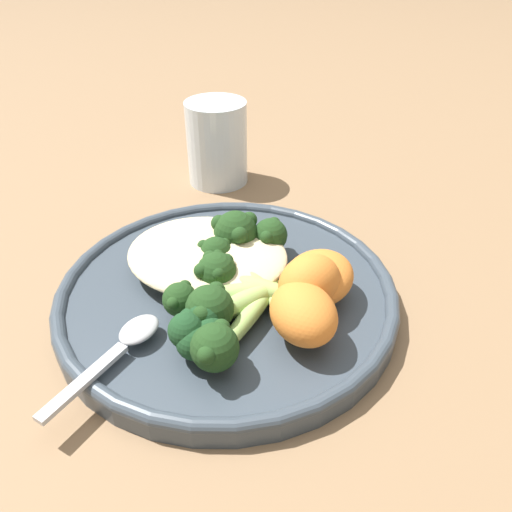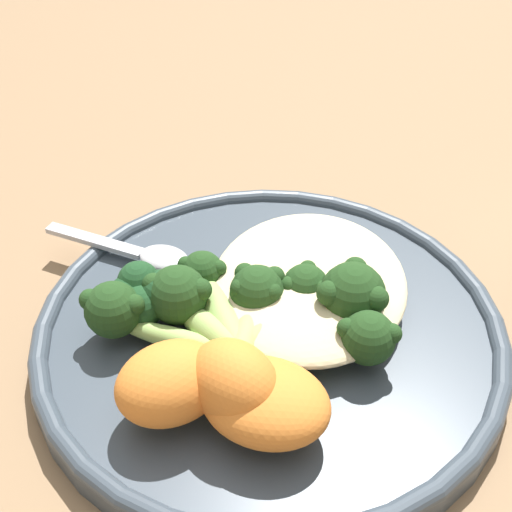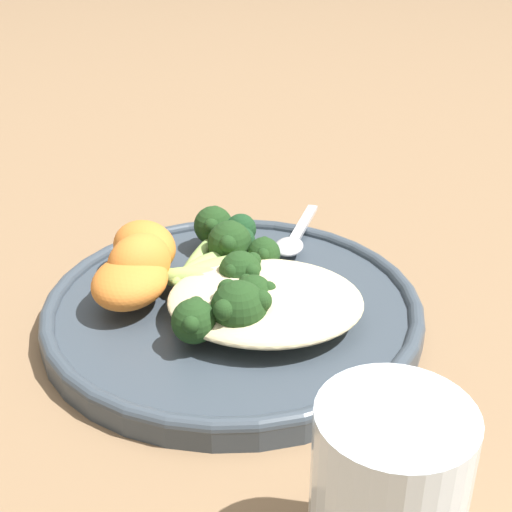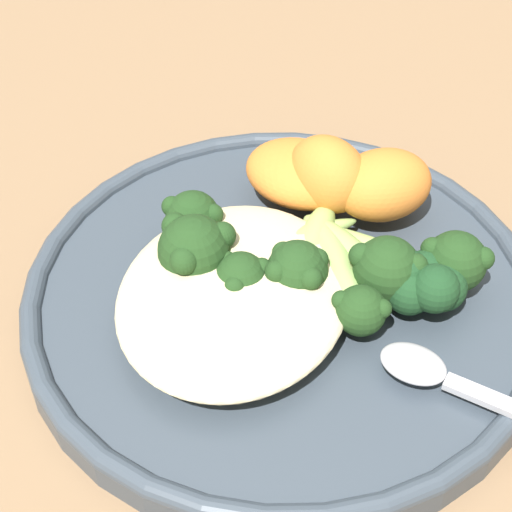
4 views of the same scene
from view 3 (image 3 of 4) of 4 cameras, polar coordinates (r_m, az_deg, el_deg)
The scene contains 16 objects.
ground_plane at distance 0.55m, azimuth -1.92°, elevation -5.75°, with size 4.00×4.00×0.00m, color #846647.
plate at distance 0.55m, azimuth -2.01°, elevation -4.22°, with size 0.29×0.29×0.02m.
quinoa_mound at distance 0.52m, azimuth 0.75°, elevation -3.54°, with size 0.14×0.12×0.02m, color beige.
broccoli_stalk_0 at distance 0.50m, azimuth -5.13°, elevation -4.67°, with size 0.04×0.10×0.03m.
broccoli_stalk_1 at distance 0.50m, azimuth -1.96°, elevation -3.95°, with size 0.09×0.10×0.04m.
broccoli_stalk_2 at distance 0.53m, azimuth -1.57°, elevation -2.83°, with size 0.08×0.06×0.03m.
broccoli_stalk_3 at distance 0.55m, azimuth -2.39°, elevation -1.42°, with size 0.08×0.03×0.03m.
broccoli_stalk_4 at distance 0.57m, azimuth -1.47°, elevation -0.50°, with size 0.09×0.07×0.03m.
broccoli_stalk_5 at distance 0.58m, azimuth -2.74°, elevation 0.54°, with size 0.07×0.08×0.04m.
broccoli_stalk_6 at distance 0.61m, azimuth -3.82°, elevation 1.66°, with size 0.04×0.12×0.03m.
sweet_potato_chunk_0 at distance 0.54m, azimuth -10.12°, elevation -2.18°, with size 0.07×0.06×0.03m, color orange.
sweet_potato_chunk_1 at distance 0.55m, azimuth -9.31°, elevation -0.56°, with size 0.05×0.04×0.05m, color orange.
sweet_potato_chunk_2 at distance 0.58m, azimuth -8.91°, elevation 0.75°, with size 0.06×0.05×0.04m, color orange.
kale_tuft at distance 0.61m, azimuth -1.64°, elevation 1.65°, with size 0.05×0.05×0.03m.
spoon at distance 0.62m, azimuth 2.96°, elevation 1.28°, with size 0.04×0.11×0.01m.
water_glass at distance 0.36m, azimuth 10.47°, elevation -18.37°, with size 0.07×0.07×0.10m, color silver.
Camera 3 is at (-0.05, 0.46, 0.31)m, focal length 50.00 mm.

